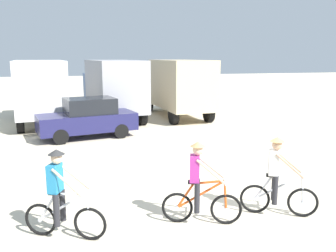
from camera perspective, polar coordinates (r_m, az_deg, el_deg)
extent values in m
plane|color=beige|center=(9.55, 9.16, -11.10)|extent=(120.00, 120.00, 0.00)
cube|color=white|center=(19.76, -19.57, 5.83)|extent=(2.87, 5.40, 2.70)
cube|color=#4C6B9E|center=(23.19, -19.64, 5.26)|extent=(2.33, 1.70, 2.00)
cube|color=black|center=(23.86, -19.72, 6.25)|extent=(2.02, 0.27, 0.80)
cylinder|color=black|center=(23.22, -21.99, 2.62)|extent=(0.41, 1.03, 1.00)
cylinder|color=black|center=(23.24, -16.96, 2.95)|extent=(0.41, 1.03, 1.00)
cylinder|color=black|center=(18.29, -22.36, 0.52)|extent=(0.41, 1.03, 1.00)
cylinder|color=black|center=(18.31, -15.99, 0.94)|extent=(0.41, 1.03, 1.00)
cube|color=#9E9EA3|center=(20.11, -8.42, 6.43)|extent=(2.99, 5.45, 2.70)
cube|color=#4C6B9E|center=(23.47, -10.32, 5.78)|extent=(2.36, 1.75, 2.00)
cube|color=black|center=(24.12, -10.68, 6.74)|extent=(2.02, 0.32, 0.80)
cylinder|color=black|center=(23.30, -12.65, 3.18)|extent=(0.44, 1.03, 1.00)
cylinder|color=black|center=(23.70, -7.77, 3.48)|extent=(0.44, 1.03, 1.00)
cylinder|color=black|center=(18.44, -10.15, 1.26)|extent=(0.44, 1.03, 1.00)
cylinder|color=black|center=(18.95, -4.10, 1.67)|extent=(0.44, 1.03, 1.00)
cube|color=#CCB78E|center=(20.82, 2.05, 6.69)|extent=(2.69, 5.33, 2.70)
cube|color=silver|center=(24.07, -0.77, 6.09)|extent=(2.28, 1.62, 2.00)
cube|color=black|center=(24.71, -1.26, 7.03)|extent=(2.03, 0.19, 0.80)
cylinder|color=black|center=(23.79, -3.04, 3.59)|extent=(0.38, 1.02, 1.00)
cylinder|color=black|center=(24.40, 1.60, 3.79)|extent=(0.38, 1.02, 1.00)
cylinder|color=black|center=(19.07, 0.90, 1.75)|extent=(0.38, 1.02, 1.00)
cylinder|color=black|center=(19.82, 6.48, 2.04)|extent=(0.38, 1.02, 1.00)
cube|color=#1E1E4C|center=(16.32, -12.70, 0.62)|extent=(4.46, 2.55, 0.76)
cube|color=black|center=(16.25, -12.29, 3.16)|extent=(2.37, 1.98, 0.68)
cylinder|color=black|center=(15.40, -16.66, -1.64)|extent=(0.67, 0.34, 0.64)
cylinder|color=black|center=(16.91, -17.57, -0.59)|extent=(0.67, 0.34, 0.64)
cylinder|color=black|center=(16.01, -7.45, -0.79)|extent=(0.67, 0.34, 0.64)
cylinder|color=black|center=(17.47, -9.11, 0.15)|extent=(0.67, 0.34, 0.64)
torus|color=black|center=(7.46, -12.24, -14.91)|extent=(0.64, 0.34, 0.68)
cylinder|color=silver|center=(7.46, -12.24, -14.91)|extent=(0.11, 0.11, 0.08)
torus|color=black|center=(7.90, -19.51, -13.80)|extent=(0.64, 0.34, 0.68)
cylinder|color=silver|center=(7.90, -19.51, -13.80)|extent=(0.11, 0.11, 0.08)
cylinder|color=silver|center=(7.55, -16.30, -12.14)|extent=(0.95, 0.48, 0.68)
cylinder|color=silver|center=(7.37, -15.20, -10.31)|extent=(0.62, 0.33, 0.13)
cylinder|color=silver|center=(7.71, -18.51, -12.10)|extent=(0.37, 0.21, 0.59)
cylinder|color=silver|center=(7.34, -12.53, -12.64)|extent=(0.11, 0.09, 0.64)
cylinder|color=silver|center=(7.23, -12.83, -10.29)|extent=(0.25, 0.49, 0.04)
cube|color=black|center=(7.52, -17.48, -10.10)|extent=(0.27, 0.21, 0.06)
cube|color=teal|center=(7.40, -17.48, -7.87)|extent=(0.32, 0.37, 0.56)
sphere|color=beige|center=(7.26, -17.25, -4.93)|extent=(0.22, 0.22, 0.22)
cone|color=#333333|center=(7.23, -17.30, -3.93)|extent=(0.32, 0.32, 0.10)
cylinder|color=#26262B|center=(7.70, -16.36, -11.92)|extent=(0.12, 0.12, 0.66)
cylinder|color=#26262B|center=(7.49, -17.26, -12.65)|extent=(0.12, 0.12, 0.66)
cylinder|color=beige|center=(7.42, -14.50, -7.80)|extent=(0.60, 0.28, 0.53)
cylinder|color=beige|center=(7.11, -15.71, -8.69)|extent=(0.57, 0.35, 0.53)
torus|color=black|center=(8.02, 9.18, -12.89)|extent=(0.66, 0.29, 0.68)
cylinder|color=silver|center=(8.02, 9.18, -12.89)|extent=(0.10, 0.10, 0.08)
torus|color=black|center=(8.01, 1.48, -12.79)|extent=(0.66, 0.29, 0.68)
cylinder|color=silver|center=(8.01, 1.48, -12.79)|extent=(0.10, 0.10, 0.08)
cylinder|color=#E05119|center=(7.87, 5.19, -10.74)|extent=(0.98, 0.39, 0.68)
cylinder|color=#E05119|center=(7.78, 6.51, -8.84)|extent=(0.64, 0.27, 0.13)
cylinder|color=#E05119|center=(7.89, 2.76, -10.97)|extent=(0.38, 0.18, 0.59)
cylinder|color=#E05119|center=(7.90, 9.07, -10.77)|extent=(0.11, 0.08, 0.64)
cylinder|color=silver|center=(7.78, 8.96, -8.58)|extent=(0.21, 0.50, 0.04)
cube|color=black|center=(7.78, 4.07, -8.87)|extent=(0.27, 0.19, 0.06)
cube|color=#AD2D8C|center=(7.68, 4.25, -6.70)|extent=(0.30, 0.37, 0.56)
sphere|color=beige|center=(7.56, 4.75, -3.82)|extent=(0.22, 0.22, 0.22)
cone|color=tan|center=(7.53, 4.77, -2.86)|extent=(0.32, 0.32, 0.10)
cylinder|color=#26262B|center=(8.00, 4.64, -10.58)|extent=(0.12, 0.12, 0.66)
cylinder|color=#26262B|center=(7.76, 4.63, -11.29)|extent=(0.12, 0.12, 0.66)
cylinder|color=beige|center=(7.86, 6.74, -6.44)|extent=(0.62, 0.22, 0.53)
cylinder|color=beige|center=(7.52, 6.83, -7.26)|extent=(0.60, 0.30, 0.53)
torus|color=black|center=(8.79, 20.57, -11.28)|extent=(0.63, 0.36, 0.68)
cylinder|color=silver|center=(8.79, 20.57, -11.28)|extent=(0.11, 0.11, 0.08)
torus|color=black|center=(8.69, 13.58, -11.15)|extent=(0.63, 0.36, 0.68)
cylinder|color=silver|center=(8.69, 13.58, -11.15)|extent=(0.11, 0.11, 0.08)
cylinder|color=silver|center=(8.61, 17.05, -9.26)|extent=(0.94, 0.51, 0.68)
cylinder|color=silver|center=(8.54, 18.32, -7.52)|extent=(0.61, 0.34, 0.13)
cylinder|color=silver|center=(8.60, 14.83, -9.45)|extent=(0.37, 0.22, 0.59)
cylinder|color=silver|center=(8.68, 20.55, -9.32)|extent=(0.11, 0.09, 0.64)
cylinder|color=silver|center=(8.57, 20.52, -7.31)|extent=(0.27, 0.48, 0.04)
cube|color=black|center=(8.51, 16.11, -7.52)|extent=(0.27, 0.22, 0.06)
cube|color=silver|center=(8.42, 16.35, -5.53)|extent=(0.32, 0.38, 0.56)
sphere|color=tan|center=(8.32, 16.91, -2.89)|extent=(0.22, 0.22, 0.22)
cone|color=tan|center=(8.29, 16.96, -2.02)|extent=(0.32, 0.32, 0.10)
cylinder|color=#26262B|center=(8.73, 16.47, -9.14)|extent=(0.12, 0.12, 0.66)
cylinder|color=#26262B|center=(8.49, 16.60, -9.74)|extent=(0.12, 0.12, 0.66)
cylinder|color=tan|center=(8.63, 18.50, -5.35)|extent=(0.60, 0.29, 0.53)
cylinder|color=tan|center=(8.29, 18.78, -6.04)|extent=(0.57, 0.36, 0.53)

